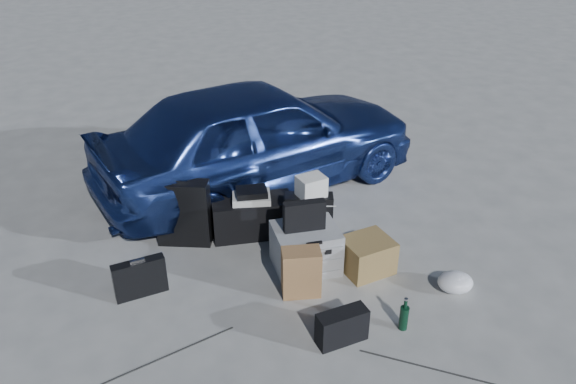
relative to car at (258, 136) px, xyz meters
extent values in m
plane|color=#A9A9A4|center=(-0.09, -2.10, -0.64)|extent=(60.00, 60.00, 0.00)
imported|color=#2A428E|center=(0.00, 0.00, 0.00)|extent=(4.05, 2.54, 1.28)
cube|color=#95979A|center=(0.06, -1.70, -0.43)|extent=(0.58, 0.48, 0.42)
cube|color=black|center=(0.04, -1.69, -0.08)|extent=(0.38, 0.11, 0.28)
cube|color=black|center=(-1.44, -1.70, -0.47)|extent=(0.46, 0.18, 0.35)
cube|color=black|center=(-0.98, -0.98, -0.30)|extent=(0.56, 0.35, 0.68)
cube|color=black|center=(0.20, -1.34, -0.36)|extent=(0.49, 0.29, 0.56)
cube|color=silver|center=(0.21, -1.34, 0.01)|extent=(0.29, 0.25, 0.20)
cube|color=black|center=(-0.30, -1.01, -0.44)|extent=(0.83, 0.40, 0.40)
cube|color=silver|center=(-0.30, -1.02, -0.21)|extent=(0.42, 0.34, 0.07)
cube|color=black|center=(-0.30, -1.03, -0.14)|extent=(0.32, 0.24, 0.06)
cube|color=#9E6645|center=(-0.09, -2.05, -0.42)|extent=(0.36, 0.25, 0.45)
cube|color=olive|center=(0.59, -1.89, -0.48)|extent=(0.50, 0.46, 0.33)
ellipsoid|color=white|center=(1.23, -2.38, -0.56)|extent=(0.35, 0.31, 0.17)
cube|color=black|center=(0.05, -2.70, -0.50)|extent=(0.43, 0.21, 0.28)
cylinder|color=black|center=(0.58, -2.70, -0.50)|extent=(0.08, 0.08, 0.29)
camera|label=1|loc=(-1.23, -5.78, 2.55)|focal=35.00mm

